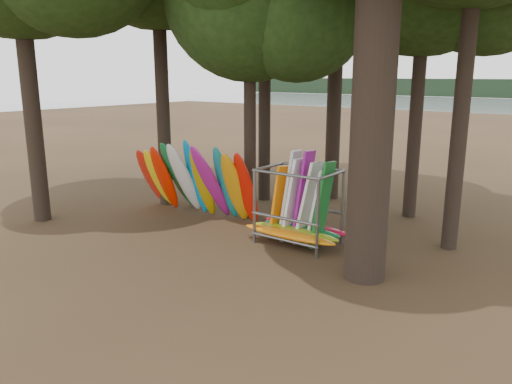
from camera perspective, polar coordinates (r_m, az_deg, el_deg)
The scene contains 3 objects.
ground at distance 14.85m, azimuth -3.03°, elevation -6.41°, with size 120.00×120.00×0.00m, color #47331E.
kayak_row at distance 18.07m, azimuth -7.18°, elevation 1.32°, with size 5.42×2.20×2.92m.
storage_rack at distance 14.99m, azimuth 4.89°, elevation -2.04°, with size 3.12×1.55×2.84m.
Camera 1 is at (8.96, -10.73, 5.00)m, focal length 35.00 mm.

